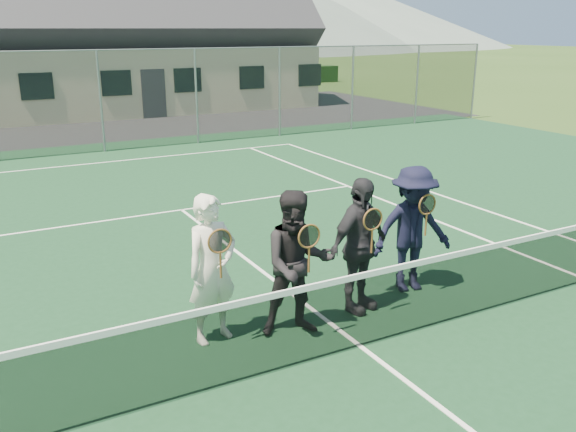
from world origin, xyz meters
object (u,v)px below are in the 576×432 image
player_a (212,269)px  player_b (297,264)px  clubhouse (135,19)px  player_d (412,229)px  player_c (359,246)px  tennis_net (362,307)px

player_a → player_b: 1.01m
clubhouse → player_d: bearing=-96.0°
clubhouse → player_a: 23.82m
player_c → tennis_net: bearing=-122.0°
player_b → player_d: bearing=10.2°
player_a → player_c: size_ratio=1.00×
clubhouse → player_b: size_ratio=8.67×
clubhouse → player_c: size_ratio=8.67×
clubhouse → player_a: bearing=-103.3°
player_a → player_d: same height
tennis_net → player_c: bearing=58.0°
player_a → player_c: (1.97, -0.15, -0.00)m
clubhouse → player_b: clubhouse is taller
clubhouse → player_c: bearing=-98.5°
player_a → player_d: size_ratio=1.00×
clubhouse → player_d: 23.27m
player_d → player_a: bearing=-179.2°
player_c → player_a: bearing=175.6°
clubhouse → player_a: clubhouse is taller
clubhouse → player_c: (-3.46, -23.14, -3.07)m
player_b → player_a: bearing=161.1°
clubhouse → player_b: 23.94m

